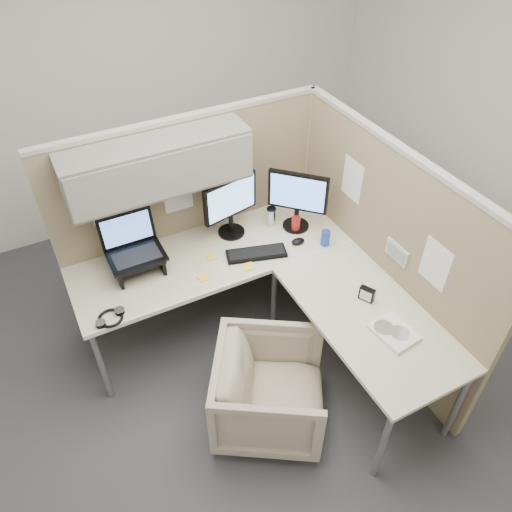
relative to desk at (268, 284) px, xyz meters
name	(u,v)px	position (x,y,z in m)	size (l,w,h in m)	color
ground	(260,365)	(-0.12, -0.13, -0.69)	(4.50, 4.50, 0.00)	#37373C
partition_back	(178,194)	(-0.34, 0.70, 0.41)	(2.00, 0.36, 1.63)	#978463
partition_right	(380,251)	(0.78, -0.19, 0.13)	(0.07, 2.03, 1.63)	#978463
desk	(268,284)	(0.00, 0.00, 0.00)	(2.00, 1.98, 0.73)	beige
office_chair	(270,387)	(-0.26, -0.53, -0.34)	(0.68, 0.63, 0.70)	#BBB294
monitor_left	(230,203)	(0.00, 0.56, 0.32)	(0.44, 0.20, 0.47)	black
monitor_right	(298,197)	(0.46, 0.41, 0.32)	(0.33, 0.34, 0.47)	black
laptop_station	(135,252)	(-0.75, 0.50, 0.19)	(0.37, 0.32, 0.39)	black
keyboard	(256,254)	(0.05, 0.25, 0.05)	(0.43, 0.14, 0.02)	black
mouse	(298,241)	(0.38, 0.23, 0.06)	(0.10, 0.07, 0.04)	black
travel_mug	(271,216)	(0.31, 0.52, 0.12)	(0.07, 0.07, 0.15)	silver
soda_can_green	(325,238)	(0.54, 0.13, 0.10)	(0.07, 0.07, 0.12)	#1E3FA5
soda_can_silver	(296,224)	(0.44, 0.37, 0.10)	(0.07, 0.07, 0.12)	#B21E1E
sticky_note_b	(248,266)	(-0.06, 0.17, 0.05)	(0.08, 0.08, 0.01)	yellow
sticky_note_d	(212,256)	(-0.25, 0.38, 0.05)	(0.08, 0.08, 0.01)	yellow
sticky_note_a	(204,277)	(-0.38, 0.21, 0.05)	(0.08, 0.08, 0.01)	yellow
headphones	(110,318)	(-1.04, 0.13, 0.06)	(0.21, 0.21, 0.03)	black
paper_stack	(394,332)	(0.45, -0.77, 0.06)	(0.23, 0.28, 0.03)	white
desk_clock	(367,294)	(0.47, -0.46, 0.09)	(0.08, 0.10, 0.10)	black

